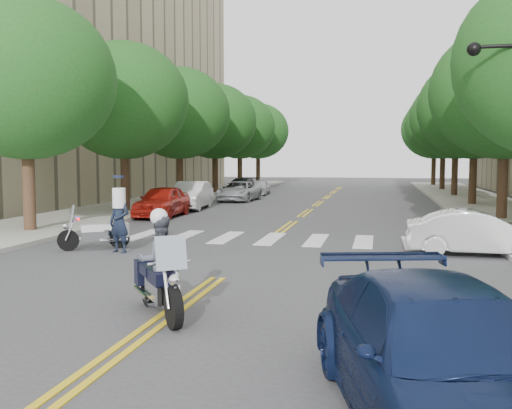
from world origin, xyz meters
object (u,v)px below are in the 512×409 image
(convertible, at_px, (477,233))
(sedan_blue, at_px, (444,359))
(officer_standing, at_px, (119,222))
(motorcycle_parked, at_px, (100,233))
(motorcycle_police, at_px, (159,268))

(convertible, distance_m, sedan_blue, 11.23)
(officer_standing, distance_m, sedan_blue, 12.33)
(motorcycle_parked, relative_size, sedan_blue, 0.37)
(officer_standing, bearing_deg, motorcycle_parked, 166.62)
(officer_standing, xyz_separation_m, convertible, (10.07, 1.65, -0.27))
(motorcycle_police, distance_m, convertible, 10.01)
(officer_standing, relative_size, sedan_blue, 0.36)
(convertible, height_order, sedan_blue, sedan_blue)
(motorcycle_police, bearing_deg, motorcycle_parked, -91.62)
(motorcycle_parked, relative_size, convertible, 0.48)
(convertible, bearing_deg, sedan_blue, 170.78)
(motorcycle_police, bearing_deg, convertible, -166.40)
(motorcycle_police, height_order, convertible, motorcycle_police)
(officer_standing, height_order, sedan_blue, officer_standing)
(motorcycle_parked, xyz_separation_m, officer_standing, (0.85, -0.46, 0.43))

